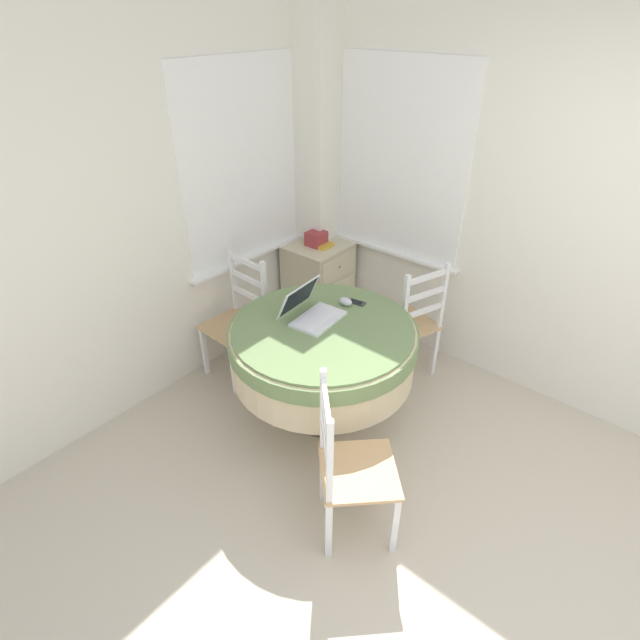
{
  "coord_description": "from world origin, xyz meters",
  "views": [
    {
      "loc": [
        -1.34,
        0.06,
        2.47
      ],
      "look_at": [
        0.8,
        1.86,
        0.69
      ],
      "focal_mm": 28.0,
      "sensor_mm": 36.0,
      "label": 1
    }
  ],
  "objects_px": {
    "computer_mouse": "(346,302)",
    "cell_phone": "(357,302)",
    "storage_box": "(316,238)",
    "corner_cabinet": "(318,283)",
    "round_dining_table": "(323,347)",
    "dining_chair_near_back_window": "(238,322)",
    "book_on_cabinet": "(319,244)",
    "laptop": "(311,311)",
    "dining_chair_near_right_window": "(409,324)",
    "dining_chair_camera_near": "(350,468)"
  },
  "relations": [
    {
      "from": "dining_chair_near_right_window",
      "to": "dining_chair_camera_near",
      "type": "relative_size",
      "value": 1.0
    },
    {
      "from": "cell_phone",
      "to": "dining_chair_near_back_window",
      "type": "relative_size",
      "value": 0.13
    },
    {
      "from": "round_dining_table",
      "to": "dining_chair_camera_near",
      "type": "xyz_separation_m",
      "value": [
        -0.55,
        -0.64,
        -0.17
      ]
    },
    {
      "from": "storage_box",
      "to": "computer_mouse",
      "type": "bearing_deg",
      "value": -128.71
    },
    {
      "from": "round_dining_table",
      "to": "dining_chair_camera_near",
      "type": "distance_m",
      "value": 0.86
    },
    {
      "from": "round_dining_table",
      "to": "dining_chair_near_back_window",
      "type": "relative_size",
      "value": 1.24
    },
    {
      "from": "laptop",
      "to": "dining_chair_near_back_window",
      "type": "bearing_deg",
      "value": 90.91
    },
    {
      "from": "corner_cabinet",
      "to": "storage_box",
      "type": "relative_size",
      "value": 5.04
    },
    {
      "from": "dining_chair_camera_near",
      "to": "dining_chair_near_back_window",
      "type": "bearing_deg",
      "value": 68.86
    },
    {
      "from": "laptop",
      "to": "dining_chair_near_back_window",
      "type": "xyz_separation_m",
      "value": [
        -0.01,
        0.72,
        -0.37
      ]
    },
    {
      "from": "storage_box",
      "to": "book_on_cabinet",
      "type": "height_order",
      "value": "storage_box"
    },
    {
      "from": "computer_mouse",
      "to": "cell_phone",
      "type": "distance_m",
      "value": 0.08
    },
    {
      "from": "cell_phone",
      "to": "storage_box",
      "type": "bearing_deg",
      "value": 55.66
    },
    {
      "from": "round_dining_table",
      "to": "computer_mouse",
      "type": "bearing_deg",
      "value": 10.92
    },
    {
      "from": "cell_phone",
      "to": "corner_cabinet",
      "type": "height_order",
      "value": "cell_phone"
    },
    {
      "from": "cell_phone",
      "to": "dining_chair_near_back_window",
      "type": "height_order",
      "value": "dining_chair_near_back_window"
    },
    {
      "from": "computer_mouse",
      "to": "dining_chair_camera_near",
      "type": "height_order",
      "value": "dining_chair_camera_near"
    },
    {
      "from": "round_dining_table",
      "to": "computer_mouse",
      "type": "xyz_separation_m",
      "value": [
        0.3,
        0.06,
        0.18
      ]
    },
    {
      "from": "storage_box",
      "to": "corner_cabinet",
      "type": "bearing_deg",
      "value": -5.66
    },
    {
      "from": "dining_chair_near_right_window",
      "to": "book_on_cabinet",
      "type": "height_order",
      "value": "dining_chair_near_right_window"
    },
    {
      "from": "laptop",
      "to": "corner_cabinet",
      "type": "distance_m",
      "value": 1.28
    },
    {
      "from": "computer_mouse",
      "to": "storage_box",
      "type": "relative_size",
      "value": 0.65
    },
    {
      "from": "storage_box",
      "to": "book_on_cabinet",
      "type": "bearing_deg",
      "value": -64.37
    },
    {
      "from": "dining_chair_near_right_window",
      "to": "dining_chair_near_back_window",
      "type": "bearing_deg",
      "value": 128.77
    },
    {
      "from": "dining_chair_near_back_window",
      "to": "round_dining_table",
      "type": "bearing_deg",
      "value": -91.76
    },
    {
      "from": "dining_chair_near_back_window",
      "to": "book_on_cabinet",
      "type": "distance_m",
      "value": 0.99
    },
    {
      "from": "storage_box",
      "to": "dining_chair_near_right_window",
      "type": "bearing_deg",
      "value": -97.07
    },
    {
      "from": "round_dining_table",
      "to": "computer_mouse",
      "type": "height_order",
      "value": "computer_mouse"
    },
    {
      "from": "computer_mouse",
      "to": "dining_chair_near_back_window",
      "type": "height_order",
      "value": "dining_chair_near_back_window"
    },
    {
      "from": "round_dining_table",
      "to": "storage_box",
      "type": "bearing_deg",
      "value": 42.34
    },
    {
      "from": "dining_chair_near_back_window",
      "to": "book_on_cabinet",
      "type": "height_order",
      "value": "dining_chair_near_back_window"
    },
    {
      "from": "laptop",
      "to": "computer_mouse",
      "type": "xyz_separation_m",
      "value": [
        0.27,
        -0.07,
        -0.02
      ]
    },
    {
      "from": "cell_phone",
      "to": "dining_chair_near_right_window",
      "type": "bearing_deg",
      "value": -20.18
    },
    {
      "from": "corner_cabinet",
      "to": "storage_box",
      "type": "distance_m",
      "value": 0.44
    },
    {
      "from": "computer_mouse",
      "to": "dining_chair_near_right_window",
      "type": "xyz_separation_m",
      "value": [
        0.52,
        -0.21,
        -0.35
      ]
    },
    {
      "from": "round_dining_table",
      "to": "corner_cabinet",
      "type": "distance_m",
      "value": 1.33
    },
    {
      "from": "round_dining_table",
      "to": "corner_cabinet",
      "type": "bearing_deg",
      "value": 41.54
    },
    {
      "from": "round_dining_table",
      "to": "dining_chair_near_back_window",
      "type": "bearing_deg",
      "value": 88.24
    },
    {
      "from": "storage_box",
      "to": "dining_chair_near_back_window",
      "type": "bearing_deg",
      "value": -178.63
    },
    {
      "from": "laptop",
      "to": "computer_mouse",
      "type": "bearing_deg",
      "value": -14.28
    },
    {
      "from": "corner_cabinet",
      "to": "storage_box",
      "type": "bearing_deg",
      "value": 174.34
    },
    {
      "from": "book_on_cabinet",
      "to": "round_dining_table",
      "type": "bearing_deg",
      "value": -138.83
    },
    {
      "from": "corner_cabinet",
      "to": "book_on_cabinet",
      "type": "distance_m",
      "value": 0.39
    },
    {
      "from": "cell_phone",
      "to": "dining_chair_camera_near",
      "type": "distance_m",
      "value": 1.18
    },
    {
      "from": "cell_phone",
      "to": "corner_cabinet",
      "type": "bearing_deg",
      "value": 54.49
    },
    {
      "from": "cell_phone",
      "to": "dining_chair_camera_near",
      "type": "height_order",
      "value": "dining_chair_camera_near"
    },
    {
      "from": "dining_chair_near_back_window",
      "to": "corner_cabinet",
      "type": "height_order",
      "value": "dining_chair_near_back_window"
    },
    {
      "from": "round_dining_table",
      "to": "dining_chair_near_right_window",
      "type": "height_order",
      "value": "dining_chair_near_right_window"
    },
    {
      "from": "round_dining_table",
      "to": "storage_box",
      "type": "xyz_separation_m",
      "value": [
        0.96,
        0.87,
        0.19
      ]
    },
    {
      "from": "computer_mouse",
      "to": "cell_phone",
      "type": "height_order",
      "value": "computer_mouse"
    }
  ]
}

